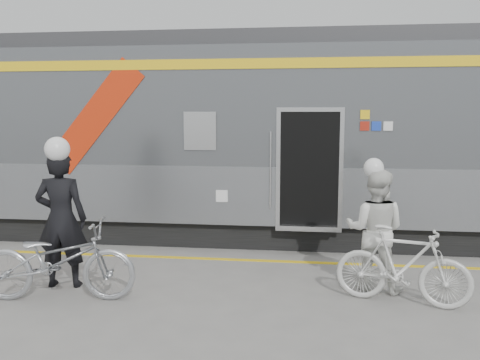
% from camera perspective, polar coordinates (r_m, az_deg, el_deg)
% --- Properties ---
extents(ground, '(90.00, 90.00, 0.00)m').
position_cam_1_polar(ground, '(7.17, -6.94, -13.59)').
color(ground, slate).
rests_on(ground, ground).
extents(train, '(24.00, 3.17, 4.10)m').
position_cam_1_polar(train, '(10.89, -3.88, 4.76)').
color(train, black).
rests_on(train, ground).
extents(safety_strip, '(24.00, 0.12, 0.01)m').
position_cam_1_polar(safety_strip, '(9.15, -3.61, -8.80)').
color(safety_strip, yellow).
rests_on(safety_strip, ground).
extents(man, '(0.81, 0.59, 2.04)m').
position_cam_1_polar(man, '(7.97, -19.44, -4.15)').
color(man, black).
rests_on(man, ground).
extents(bicycle_left, '(2.22, 1.03, 1.13)m').
position_cam_1_polar(bicycle_left, '(7.51, -19.80, -8.48)').
color(bicycle_left, '#A7AAAF').
rests_on(bicycle_left, ground).
extents(woman, '(1.01, 0.88, 1.78)m').
position_cam_1_polar(woman, '(7.65, 14.94, -5.46)').
color(woman, silver).
rests_on(woman, ground).
extents(bicycle_right, '(1.86, 0.96, 1.08)m').
position_cam_1_polar(bicycle_right, '(7.26, 17.79, -9.13)').
color(bicycle_right, silver).
rests_on(bicycle_right, ground).
extents(helmet_man, '(0.35, 0.35, 0.35)m').
position_cam_1_polar(helmet_man, '(7.82, -19.82, 4.49)').
color(helmet_man, white).
rests_on(helmet_man, man).
extents(helmet_woman, '(0.28, 0.28, 0.28)m').
position_cam_1_polar(helmet_woman, '(7.49, 15.20, 2.24)').
color(helmet_woman, white).
rests_on(helmet_woman, woman).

